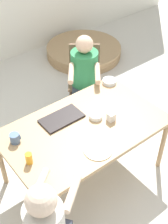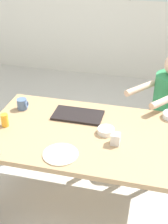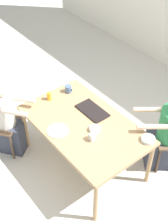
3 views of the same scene
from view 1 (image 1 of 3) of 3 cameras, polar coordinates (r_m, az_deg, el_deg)
ground_plane at (r=3.46m, az=0.00°, el=-11.12°), size 16.00×16.00×0.00m
dining_table at (r=2.98m, az=0.00°, el=-3.44°), size 1.54×0.94×0.70m
chair_for_woman_green_shirt at (r=3.98m, az=0.07°, el=7.27°), size 0.56×0.56×0.88m
person_woman_green_shirt at (r=3.86m, az=0.06°, el=5.40°), size 0.62×0.66×1.10m
food_tray_dark at (r=3.02m, az=-4.11°, el=-1.16°), size 0.41×0.23×0.02m
coffee_mug at (r=2.83m, az=-12.51°, el=-4.69°), size 0.09×0.09×0.09m
juice_glass at (r=2.64m, az=-10.04°, el=-8.35°), size 0.06×0.06×0.11m
milk_carton_small at (r=2.99m, az=4.99°, el=-0.91°), size 0.07×0.07×0.09m
bowl_white_shallow at (r=3.49m, az=4.67°, el=5.60°), size 0.15×0.15×0.04m
bowl_cereal at (r=3.02m, az=2.18°, el=-0.75°), size 0.13×0.13×0.04m
plate_tortillas at (r=2.73m, az=2.56°, el=-6.93°), size 0.25×0.25×0.01m
folded_table_stack at (r=5.32m, az=-0.04°, el=11.06°), size 1.24×1.24×0.18m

